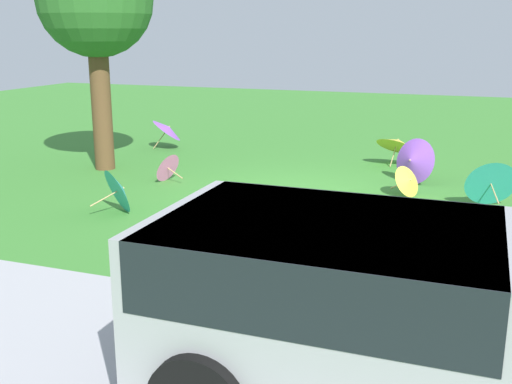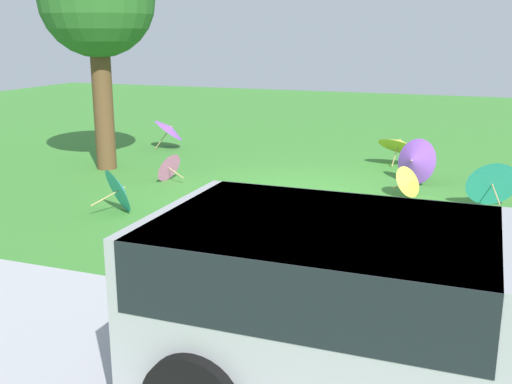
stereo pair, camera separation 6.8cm
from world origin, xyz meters
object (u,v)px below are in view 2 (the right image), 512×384
Objects in this scene: parasol_purple_2 at (170,129)px; parasol_pink_2 at (279,221)px; parasol_purple_3 at (414,161)px; parasol_teal_2 at (491,181)px; parasol_yellow_2 at (410,181)px; parasol_yellow_0 at (399,143)px; parasol_teal_1 at (121,189)px; parasol_pink_0 at (167,167)px; parasol_yellow_1 at (383,227)px; shade_tree at (97,2)px; van_dark at (419,310)px.

parasol_purple_2 is 7.97m from parasol_pink_2.
parasol_teal_2 is (-1.44, 1.18, -0.02)m from parasol_purple_3.
parasol_teal_2 reaches higher than parasol_yellow_2.
parasol_yellow_0 is 1.32× the size of parasol_teal_1.
parasol_pink_0 is 2.25m from parasol_teal_1.
parasol_purple_2 is at bearing -62.54° from parasol_pink_0.
parasol_purple_2 is (1.67, -3.22, 0.22)m from parasol_pink_0.
parasol_pink_2 is at bearing 166.59° from parasol_teal_1.
parasol_teal_1 is 4.43m from parasol_yellow_1.
shade_tree reaches higher than parasol_pink_0.
parasol_teal_1 is at bearing 23.95° from parasol_teal_2.
parasol_yellow_1 is (-4.76, 2.53, 0.02)m from parasol_pink_0.
parasol_pink_0 is 4.77m from parasol_yellow_2.
parasol_teal_2 is at bearing -156.05° from parasol_teal_1.
parasol_yellow_2 is (-4.74, -0.54, -0.02)m from parasol_pink_0.
parasol_yellow_2 is (-4.40, -2.76, -0.11)m from parasol_teal_1.
parasol_pink_0 is 0.95× the size of parasol_yellow_2.
parasol_yellow_1 is (-0.07, 4.07, -0.14)m from parasol_purple_3.
parasol_purple_2 is at bearing -14.82° from parasol_purple_3.
shade_tree is 4.13× the size of parasol_yellow_0.
van_dark reaches higher than parasol_yellow_0.
parasol_teal_1 is at bearing 40.79° from parasol_purple_3.
parasol_yellow_0 is 1.13× the size of parasol_pink_2.
parasol_pink_0 is 0.68× the size of parasol_teal_2.
parasol_yellow_1 is (-6.43, 5.75, -0.19)m from parasol_purple_2.
van_dark is 8.48m from parasol_pink_0.
parasol_teal_1 reaches higher than parasol_yellow_2.
parasol_pink_2 is (0.78, 6.17, -0.12)m from parasol_yellow_0.
parasol_pink_0 is at bearing 117.46° from parasol_purple_2.
parasol_yellow_1 is 3.08m from parasol_yellow_2.
parasol_teal_1 reaches higher than parasol_pink_2.
parasol_yellow_0 is 1.16× the size of parasol_teal_2.
van_dark is at bearing 102.98° from parasol_yellow_1.
parasol_purple_2 is (7.30, -9.53, -0.39)m from van_dark.
parasol_yellow_0 is 1.17× the size of parasol_purple_3.
van_dark is 3.92m from parasol_yellow_1.
parasol_yellow_1 is (-6.60, 3.12, -3.21)m from shade_tree.
parasol_purple_2 is at bearing -41.83° from parasol_yellow_1.
parasol_yellow_1 is at bearing 151.94° from parasol_pink_0.
parasol_purple_2 reaches higher than parasol_pink_2.
shade_tree is at bearing 8.24° from parasol_purple_3.
parasol_yellow_2 is (-6.41, 2.68, -0.23)m from parasol_purple_2.
parasol_pink_2 is (1.31, 4.48, -0.09)m from parasol_purple_3.
parasol_yellow_2 is at bearing -147.90° from parasol_teal_1.
parasol_teal_1 is 6.34m from parasol_teal_2.
parasol_pink_0 is at bearing -48.28° from van_dark.
shade_tree is 5.47× the size of parasol_teal_1.
van_dark is at bearing 127.45° from parasol_purple_2.
parasol_pink_0 is at bearing 6.53° from parasol_yellow_2.
van_dark is at bearing 96.83° from parasol_purple_3.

